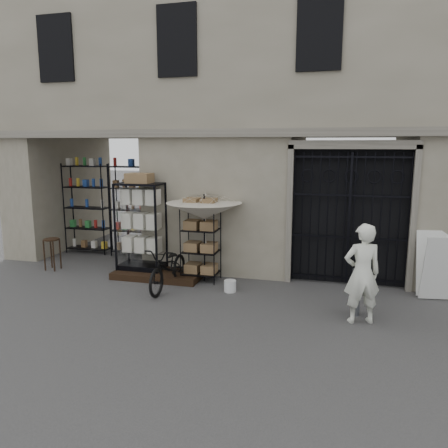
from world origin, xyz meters
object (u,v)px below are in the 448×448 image
(market_umbrella, at_px, (204,206))
(shopkeeper, at_px, (359,322))
(display_cabinet, at_px, (141,231))
(bicycle, at_px, (169,288))
(easel_sign, at_px, (436,266))
(steel_bollard, at_px, (356,292))
(wooden_stool, at_px, (52,253))
(white_bucket, at_px, (230,286))
(wire_rack, at_px, (201,243))

(market_umbrella, distance_m, shopkeeper, 3.96)
(display_cabinet, distance_m, bicycle, 1.63)
(display_cabinet, distance_m, market_umbrella, 1.69)
(market_umbrella, height_order, easel_sign, market_umbrella)
(display_cabinet, height_order, steel_bollard, display_cabinet)
(shopkeeper, xyz_separation_m, easel_sign, (1.46, 1.58, 0.67))
(market_umbrella, distance_m, wooden_stool, 4.05)
(bicycle, xyz_separation_m, easel_sign, (5.28, 0.75, 0.67))
(white_bucket, relative_size, bicycle, 0.14)
(market_umbrella, relative_size, white_bucket, 9.43)
(bicycle, distance_m, easel_sign, 5.38)
(bicycle, height_order, wooden_stool, bicycle)
(bicycle, height_order, steel_bollard, bicycle)
(market_umbrella, relative_size, easel_sign, 1.81)
(market_umbrella, distance_m, easel_sign, 4.81)
(shopkeeper, bearing_deg, wire_rack, -43.20)
(display_cabinet, height_order, wire_rack, display_cabinet)
(bicycle, distance_m, shopkeeper, 3.92)
(bicycle, bearing_deg, display_cabinet, 143.92)
(wooden_stool, bearing_deg, shopkeeper, -11.41)
(wire_rack, distance_m, market_umbrella, 0.83)
(market_umbrella, height_order, bicycle, market_umbrella)
(white_bucket, relative_size, easel_sign, 0.19)
(wire_rack, bearing_deg, easel_sign, -18.15)
(steel_bollard, bearing_deg, bicycle, 171.99)
(steel_bollard, bearing_deg, wire_rack, 159.03)
(display_cabinet, height_order, easel_sign, display_cabinet)
(bicycle, distance_m, steel_bollard, 3.82)
(market_umbrella, relative_size, wooden_stool, 3.03)
(display_cabinet, distance_m, white_bucket, 2.54)
(wire_rack, bearing_deg, white_bucket, -54.62)
(bicycle, relative_size, shopkeeper, 1.02)
(steel_bollard, distance_m, easel_sign, 2.00)
(wire_rack, height_order, white_bucket, wire_rack)
(wooden_stool, bearing_deg, steel_bollard, -9.11)
(white_bucket, xyz_separation_m, bicycle, (-1.30, -0.13, -0.12))
(display_cabinet, xyz_separation_m, shopkeeper, (4.81, -1.60, -1.05))
(steel_bollard, bearing_deg, display_cabinet, 164.71)
(display_cabinet, xyz_separation_m, white_bucket, (2.28, -0.64, -0.93))
(shopkeeper, distance_m, easel_sign, 2.25)
(easel_sign, bearing_deg, wooden_stool, 173.00)
(wooden_stool, relative_size, shopkeeper, 0.45)
(market_umbrella, bearing_deg, easel_sign, 0.97)
(white_bucket, xyz_separation_m, steel_bollard, (2.47, -0.66, 0.30))
(market_umbrella, relative_size, bicycle, 1.33)
(bicycle, relative_size, steel_bollard, 2.07)
(easel_sign, bearing_deg, white_bucket, -179.14)
(wire_rack, xyz_separation_m, easel_sign, (4.81, 0.02, -0.19))
(market_umbrella, height_order, steel_bollard, market_umbrella)
(display_cabinet, height_order, shopkeeper, display_cabinet)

